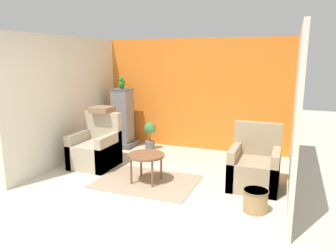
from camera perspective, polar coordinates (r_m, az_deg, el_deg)
ground_plane at (r=4.58m, az=-7.80°, el=-14.75°), size 20.00×20.00×0.00m
wall_back_accent at (r=7.31m, az=4.83°, el=5.47°), size 4.22×0.06×2.43m
wall_left at (r=6.71m, az=-16.91°, el=4.39°), size 0.06×3.38×2.43m
wall_right at (r=5.32m, az=21.45°, el=2.16°), size 0.06×3.38×2.43m
area_rug at (r=5.55m, az=-3.74°, el=-9.62°), size 1.64×1.19×0.01m
coffee_table at (r=5.41m, az=-3.80°, el=-5.44°), size 0.61×0.61×0.48m
armchair_left at (r=6.36m, az=-12.49°, el=-4.06°), size 0.76×0.79×1.00m
armchair_right at (r=5.43m, az=14.84°, el=-7.00°), size 0.76×0.79×1.00m
birdcage at (r=7.56m, az=-7.89°, el=1.01°), size 0.56×0.56×1.34m
parrot at (r=7.45m, az=-8.08°, el=7.42°), size 0.13×0.23×0.27m
potted_plant at (r=7.32m, az=-3.18°, el=-1.20°), size 0.29×0.26×0.61m
wicker_basket at (r=4.66m, az=14.98°, el=-12.33°), size 0.34×0.34×0.30m
throw_pillow at (r=6.44m, az=-11.41°, el=2.86°), size 0.39×0.39×0.10m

